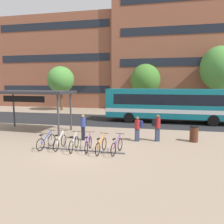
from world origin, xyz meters
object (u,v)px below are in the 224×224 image
at_px(parked_bicycle_silver_2, 74,144).
at_px(commuter_black_pack_2, 157,126).
at_px(transit_shelter, 33,94).
at_px(street_tree_1, 145,80).
at_px(street_tree_2, 219,68).
at_px(parked_bicycle_purple_5, 117,146).
at_px(parked_bicycle_white_1, 60,142).
at_px(parked_bicycle_blue_0, 46,142).
at_px(parked_bicycle_purple_3, 88,144).
at_px(trash_bin, 194,134).
at_px(parked_bicycle_orange_4, 101,146).
at_px(commuter_black_pack_1, 83,125).
at_px(commuter_navy_pack_0, 138,127).
at_px(street_tree_0, 61,80).
at_px(city_bus, 170,104).

xyz_separation_m(parked_bicycle_silver_2, commuter_black_pack_2, (4.51, 3.03, 0.62)).
xyz_separation_m(transit_shelter, street_tree_1, (7.72, 14.99, 1.24)).
xyz_separation_m(parked_bicycle_silver_2, street_tree_2, (11.65, 17.96, 5.18)).
bearing_deg(parked_bicycle_silver_2, parked_bicycle_purple_5, -93.40).
relative_size(parked_bicycle_white_1, transit_shelter, 0.28).
distance_m(parked_bicycle_blue_0, parked_bicycle_purple_3, 2.54).
bearing_deg(trash_bin, street_tree_1, 104.60).
relative_size(trash_bin, street_tree_2, 0.13).
bearing_deg(parked_bicycle_orange_4, parked_bicycle_purple_3, 84.28).
relative_size(transit_shelter, commuter_black_pack_1, 3.66).
bearing_deg(trash_bin, parked_bicycle_purple_5, -142.75).
bearing_deg(commuter_navy_pack_0, commuter_black_pack_2, 171.30).
bearing_deg(street_tree_1, parked_bicycle_purple_5, -90.89).
bearing_deg(commuter_black_pack_1, parked_bicycle_purple_3, 18.89).
relative_size(transit_shelter, trash_bin, 6.07).
bearing_deg(commuter_black_pack_1, trash_bin, 91.63).
height_order(parked_bicycle_purple_5, street_tree_1, street_tree_1).
bearing_deg(trash_bin, parked_bicycle_white_1, -157.46).
height_order(parked_bicycle_purple_3, street_tree_2, street_tree_2).
height_order(commuter_black_pack_1, street_tree_2, street_tree_2).
bearing_deg(transit_shelter, street_tree_1, 65.58).
distance_m(parked_bicycle_blue_0, transit_shelter, 5.83).
bearing_deg(street_tree_2, street_tree_0, -177.77).
bearing_deg(commuter_navy_pack_0, commuter_black_pack_1, -13.61).
xyz_separation_m(parked_bicycle_orange_4, commuter_black_pack_2, (2.93, 3.09, 0.62)).
height_order(parked_bicycle_orange_4, commuter_black_pack_2, commuter_black_pack_2).
xyz_separation_m(city_bus, parked_bicycle_white_1, (-6.58, -10.25, -1.39)).
bearing_deg(parked_bicycle_purple_5, commuter_navy_pack_0, -7.25).
bearing_deg(parked_bicycle_silver_2, parked_bicycle_purple_3, -88.10).
height_order(parked_bicycle_silver_2, commuter_black_pack_1, commuter_black_pack_1).
height_order(parked_bicycle_blue_0, street_tree_0, street_tree_0).
distance_m(parked_bicycle_silver_2, street_tree_1, 19.73).
relative_size(transit_shelter, street_tree_2, 0.76).
relative_size(city_bus, parked_bicycle_white_1, 7.00).
height_order(parked_bicycle_purple_3, commuter_navy_pack_0, commuter_navy_pack_0).
distance_m(city_bus, commuter_black_pack_2, 7.51).
bearing_deg(parked_bicycle_purple_3, parked_bicycle_purple_5, -97.99).
bearing_deg(parked_bicycle_purple_5, commuter_black_pack_1, 59.47).
bearing_deg(parked_bicycle_purple_5, parked_bicycle_silver_2, 100.94).
relative_size(parked_bicycle_blue_0, street_tree_0, 0.28).
bearing_deg(parked_bicycle_purple_3, city_bus, -31.24).
bearing_deg(parked_bicycle_orange_4, parked_bicycle_blue_0, 92.85).
relative_size(parked_bicycle_purple_5, commuter_navy_pack_0, 1.05).
xyz_separation_m(commuter_navy_pack_0, commuter_black_pack_2, (1.22, 0.25, 0.07)).
height_order(parked_bicycle_blue_0, street_tree_1, street_tree_1).
bearing_deg(parked_bicycle_blue_0, parked_bicycle_orange_4, -83.31).
height_order(commuter_navy_pack_0, trash_bin, commuter_navy_pack_0).
distance_m(parked_bicycle_purple_5, street_tree_1, 19.51).
relative_size(commuter_black_pack_2, street_tree_0, 0.29).
bearing_deg(commuter_black_pack_2, parked_bicycle_white_1, -171.99).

